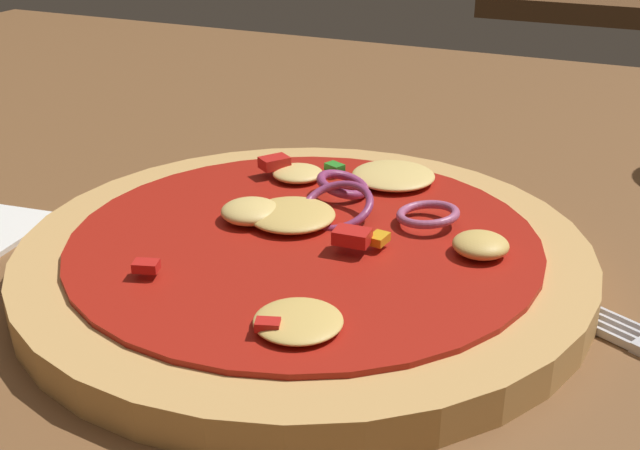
% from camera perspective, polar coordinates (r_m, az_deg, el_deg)
% --- Properties ---
extents(dining_table, '(1.42, 1.05, 0.03)m').
position_cam_1_polar(dining_table, '(0.47, -1.03, -3.22)').
color(dining_table, brown).
rests_on(dining_table, ground).
extents(pizza, '(0.30, 0.30, 0.04)m').
position_cam_1_polar(pizza, '(0.43, -0.97, -2.03)').
color(pizza, tan).
rests_on(pizza, dining_table).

